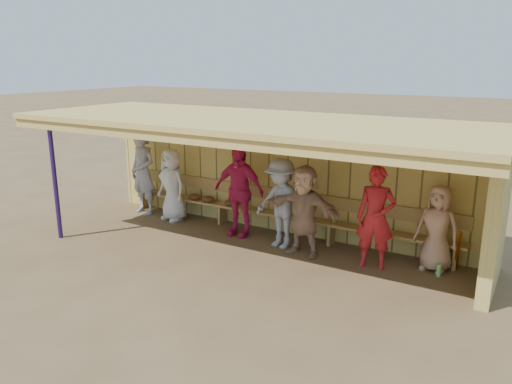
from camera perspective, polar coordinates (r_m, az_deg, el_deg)
ground at (r=9.63m, az=-1.07°, el=-6.51°), size 90.00×90.00×0.00m
player_a at (r=11.88m, az=-12.78°, el=2.21°), size 0.78×0.58×1.97m
player_b at (r=11.29m, az=-9.56°, el=0.82°), size 0.88×0.67×1.62m
player_d at (r=10.12m, az=-2.00°, el=0.15°), size 1.12×0.50×1.88m
player_e at (r=9.49m, az=2.88°, el=-1.33°), size 1.22×0.84×1.73m
player_f at (r=9.14m, az=5.51°, el=-2.13°), size 1.63×0.68×1.70m
player_g at (r=8.78m, az=13.52°, el=-2.88°), size 0.72×0.54×1.80m
player_h at (r=8.99m, az=20.01°, el=-3.92°), size 0.81×0.60×1.51m
dugout_structure at (r=9.55m, az=3.04°, el=3.88°), size 8.80×3.20×2.50m
bench at (r=10.37m, az=2.16°, el=-1.86°), size 7.60×0.34×0.93m
dugout_equipment at (r=10.58m, az=-1.17°, el=-1.72°), size 5.87×0.62×0.80m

